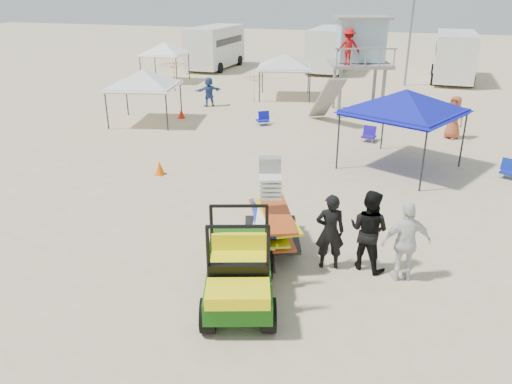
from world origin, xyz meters
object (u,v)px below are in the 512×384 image
(lifeguard_tower, at_px, (360,44))
(canopy_blue, at_px, (406,93))
(man_left, at_px, (330,232))
(surf_trailer, at_px, (271,218))
(utility_cart, at_px, (237,264))

(lifeguard_tower, bearing_deg, canopy_blue, -71.50)
(man_left, relative_size, lifeguard_tower, 0.39)
(lifeguard_tower, bearing_deg, man_left, -84.03)
(man_left, bearing_deg, lifeguard_tower, -100.32)
(surf_trailer, xyz_separation_m, man_left, (1.51, -0.30, 0.02))
(utility_cart, relative_size, surf_trailer, 1.13)
(surf_trailer, height_order, lifeguard_tower, lifeguard_tower)
(man_left, bearing_deg, utility_cart, 36.93)
(utility_cart, height_order, lifeguard_tower, lifeguard_tower)
(surf_trailer, bearing_deg, man_left, -11.20)
(canopy_blue, bearing_deg, surf_trailer, -109.31)
(lifeguard_tower, bearing_deg, surf_trailer, -89.40)
(utility_cart, relative_size, canopy_blue, 0.65)
(surf_trailer, distance_m, canopy_blue, 8.11)
(surf_trailer, relative_size, man_left, 1.39)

